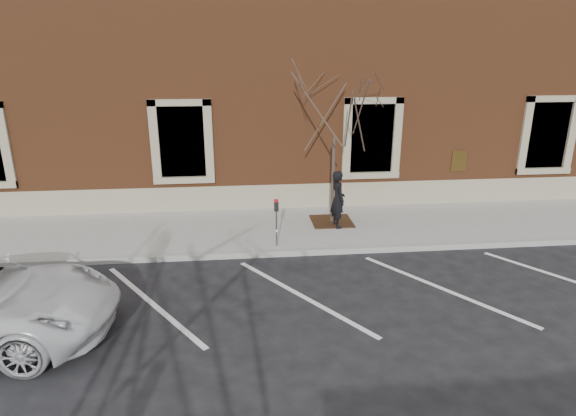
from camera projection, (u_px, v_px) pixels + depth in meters
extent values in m
plane|color=#28282B|center=(290.00, 255.00, 12.59)|extent=(120.00, 120.00, 0.00)
cube|color=#B5B0AA|center=(284.00, 229.00, 14.22)|extent=(40.00, 3.50, 0.15)
cube|color=#9E9E99|center=(291.00, 253.00, 12.52)|extent=(40.00, 0.12, 0.15)
cube|color=brown|center=(269.00, 80.00, 18.65)|extent=(40.00, 8.50, 8.00)
cube|color=gray|center=(279.00, 196.00, 15.75)|extent=(40.00, 0.06, 0.80)
cube|color=black|center=(183.00, 141.00, 14.99)|extent=(1.40, 0.30, 2.20)
cube|color=gray|center=(185.00, 180.00, 15.21)|extent=(1.90, 0.20, 0.20)
cube|color=black|center=(370.00, 138.00, 15.57)|extent=(1.40, 0.30, 2.20)
cube|color=gray|center=(370.00, 175.00, 15.79)|extent=(1.90, 0.20, 0.20)
cube|color=black|center=(545.00, 135.00, 16.15)|extent=(1.40, 0.30, 2.20)
cube|color=gray|center=(542.00, 170.00, 16.36)|extent=(1.90, 0.20, 0.20)
imported|color=black|center=(338.00, 199.00, 13.92)|extent=(0.50, 0.67, 1.69)
cylinder|color=#595B60|center=(276.00, 228.00, 12.65)|extent=(0.04, 0.04, 0.97)
cube|color=black|center=(276.00, 206.00, 12.46)|extent=(0.12, 0.09, 0.25)
cube|color=red|center=(276.00, 201.00, 12.41)|extent=(0.11, 0.08, 0.06)
cube|color=white|center=(277.00, 231.00, 12.62)|extent=(0.05, 0.00, 0.07)
cube|color=#422715|center=(332.00, 221.00, 14.58)|extent=(1.21, 1.21, 0.03)
cylinder|color=#47352B|center=(333.00, 181.00, 14.18)|extent=(0.10, 0.10, 2.58)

